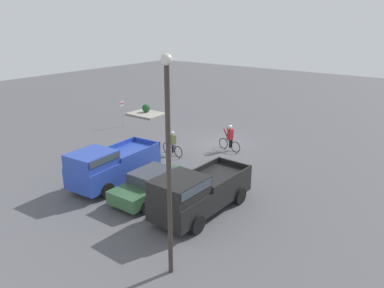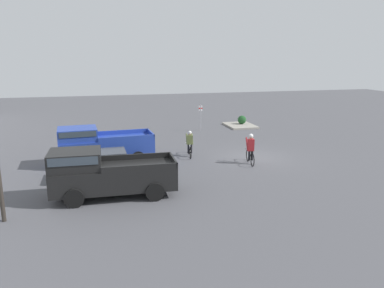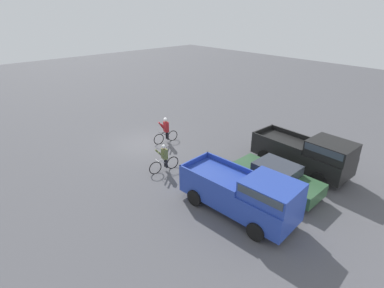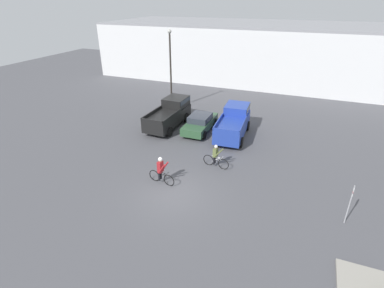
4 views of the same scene
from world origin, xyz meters
name	(u,v)px [view 1 (image 1 of 4)]	position (x,y,z in m)	size (l,w,h in m)	color
ground_plane	(221,144)	(0.00, 0.00, 0.00)	(80.00, 80.00, 0.00)	#4C4C51
pickup_truck_0	(197,192)	(-4.54, 9.09, 1.12)	(2.28, 5.42, 2.17)	black
sedan_0	(153,184)	(-1.75, 8.96, 0.70)	(1.99, 4.51, 1.39)	#2D5133
pickup_truck_1	(110,164)	(1.03, 9.19, 1.12)	(2.47, 5.41, 2.16)	#233D9E
cyclist_0	(173,143)	(1.27, 3.80, 0.79)	(1.83, 0.52, 1.64)	black
cyclist_1	(230,138)	(-1.18, 0.78, 0.88)	(1.80, 0.51, 1.78)	black
fire_lane_sign	(122,110)	(8.90, 0.99, 1.34)	(0.06, 0.30, 2.21)	#9E9EA3
lamppost	(169,156)	(-6.19, 12.88, 4.33)	(0.36, 0.36, 7.46)	#2D2823
curb_island	(147,114)	(9.99, -2.96, 0.07)	(3.13, 2.37, 0.15)	gray
shrub	(146,108)	(10.30, -3.24, 0.53)	(0.75, 0.75, 0.75)	#1E4C23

